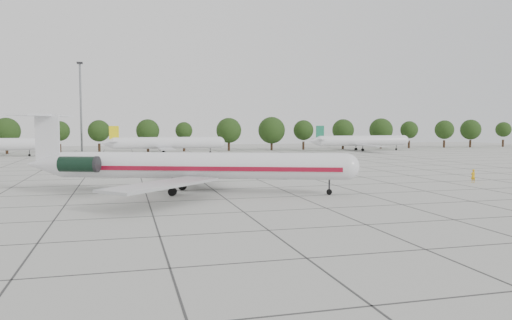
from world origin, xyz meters
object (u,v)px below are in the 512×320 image
Objects in this scene: main_airliner at (182,165)px; bg_airliner_d at (362,141)px; floodlight_mast at (81,102)px; ground_crew at (473,176)px; bg_airliner_c at (167,143)px.

main_airliner reaches higher than bg_airliner_d.
floodlight_mast reaches higher than bg_airliner_d.
main_airliner is 20.75× the size of ground_crew.
main_airliner is 1.48× the size of floodlight_mast.
main_airliner is 96.44m from floodlight_mast.
bg_airliner_d is 82.20m from floodlight_mast.
floodlight_mast is at bearing 120.87° from main_airliner.
main_airliner is 1.34× the size of bg_airliner_d.
floodlight_mast is (-22.58, 19.78, 11.37)m from bg_airliner_c.
main_airliner is 98.30m from bg_airliner_d.
main_airliner is 39.17m from ground_crew.
ground_crew is at bearing -58.68° from floodlight_mast.
main_airliner is at bearing 0.51° from ground_crew.
floodlight_mast is at bearing 167.70° from bg_airliner_d.
floodlight_mast reaches higher than main_airliner.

